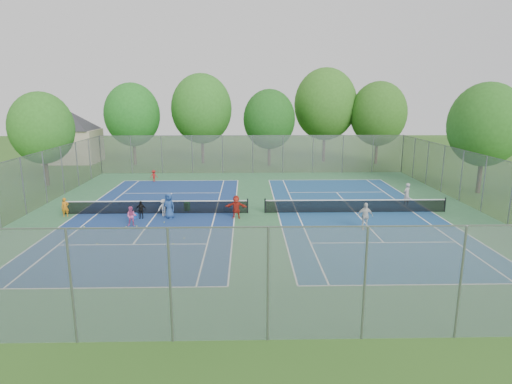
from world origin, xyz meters
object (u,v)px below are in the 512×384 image
at_px(net_right, 355,206).
at_px(instructor, 407,194).
at_px(net_left, 156,207).
at_px(ball_crate, 134,216).
at_px(ball_hopper, 187,207).

distance_m(net_right, instructor, 4.69).
bearing_deg(net_right, net_left, 180.00).
distance_m(net_right, ball_crate, 15.35).
xyz_separation_m(net_left, net_right, (14.00, 0.00, 0.00)).
xyz_separation_m(net_left, ball_crate, (-1.31, -1.13, -0.28)).
relative_size(net_left, instructor, 7.45).
distance_m(net_left, ball_crate, 1.75).
xyz_separation_m(ball_hopper, instructor, (16.25, 1.08, 0.55)).
bearing_deg(net_right, instructor, 23.13).
height_order(net_right, instructor, instructor).
bearing_deg(ball_hopper, instructor, 3.80).
bearing_deg(ball_crate, instructor, 8.59).
xyz_separation_m(net_right, instructor, (4.30, 1.83, 0.41)).
distance_m(net_left, net_right, 14.00).
height_order(net_right, ball_hopper, net_right).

